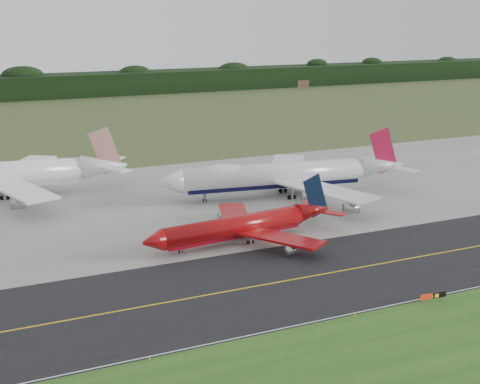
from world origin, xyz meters
name	(u,v)px	position (x,y,z in m)	size (l,w,h in m)	color
ground	(292,270)	(0.00, 0.00, 0.00)	(600.00, 600.00, 0.00)	#384D24
grass_verge	(419,360)	(0.00, -35.00, 0.01)	(400.00, 30.00, 0.01)	#215017
taxiway	(303,278)	(0.00, -4.00, 0.01)	(400.00, 32.00, 0.02)	black
apron	(192,199)	(0.00, 51.00, 0.01)	(400.00, 78.00, 0.01)	gray
taxiway_centreline	(303,278)	(0.00, -4.00, 0.03)	(400.00, 0.40, 0.00)	gold
taxiway_edge_line	(354,313)	(0.00, -19.50, 0.03)	(400.00, 0.25, 0.00)	silver
horizon_treeline	(48,87)	(0.00, 273.76, 5.47)	(700.00, 25.00, 12.00)	black
jet_ba_747	(282,175)	(21.34, 44.43, 5.49)	(64.18, 52.69, 16.14)	silver
jet_red_737	(244,226)	(-1.32, 17.76, 3.21)	(43.05, 34.87, 11.62)	maroon
jet_star_tail	(3,175)	(-41.78, 72.75, 5.43)	(61.77, 51.22, 16.30)	white
taxiway_sign	(433,296)	(13.65, -21.25, 1.09)	(4.63, 0.61, 1.54)	slate
edge_marker_left	(150,359)	(-32.48, -20.50, 0.25)	(0.16, 0.16, 0.50)	yellow
edge_marker_center	(354,315)	(-0.54, -20.50, 0.25)	(0.16, 0.16, 0.50)	yellow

